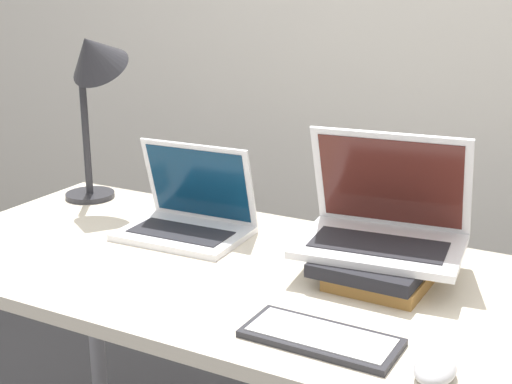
# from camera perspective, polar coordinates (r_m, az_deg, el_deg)

# --- Properties ---
(desk) EXTENTS (1.71, 0.72, 0.76)m
(desk) POSITION_cam_1_polar(r_m,az_deg,el_deg) (1.58, 1.67, -9.27)
(desk) COLOR beige
(desk) RESTS_ON ground_plane
(laptop_left) EXTENTS (0.31, 0.23, 0.22)m
(laptop_left) POSITION_cam_1_polar(r_m,az_deg,el_deg) (1.78, -5.42, -1.94)
(laptop_left) COLOR silver
(laptop_left) RESTS_ON desk
(book_stack) EXTENTS (0.23, 0.28, 0.06)m
(book_stack) POSITION_cam_1_polar(r_m,az_deg,el_deg) (1.54, 10.07, -5.76)
(book_stack) COLOR olive
(book_stack) RESTS_ON desk
(laptop_on_books) EXTENTS (0.37, 0.29, 0.25)m
(laptop_on_books) POSITION_cam_1_polar(r_m,az_deg,el_deg) (1.55, 10.17, -2.53)
(laptop_on_books) COLOR silver
(laptop_on_books) RESTS_ON book_stack
(wireless_keyboard) EXTENTS (0.28, 0.13, 0.01)m
(wireless_keyboard) POSITION_cam_1_polar(r_m,az_deg,el_deg) (1.29, 5.21, -11.52)
(wireless_keyboard) COLOR #28282D
(wireless_keyboard) RESTS_ON desk
(mouse) EXTENTS (0.07, 0.10, 0.03)m
(mouse) POSITION_cam_1_polar(r_m,az_deg,el_deg) (1.20, 14.14, -13.60)
(mouse) COLOR #B2B2B7
(mouse) RESTS_ON desk
(desk_lamp) EXTENTS (0.23, 0.20, 0.51)m
(desk_lamp) POSITION_cam_1_polar(r_m,az_deg,el_deg) (1.98, -12.97, 9.31)
(desk_lamp) COLOR #28282D
(desk_lamp) RESTS_ON desk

